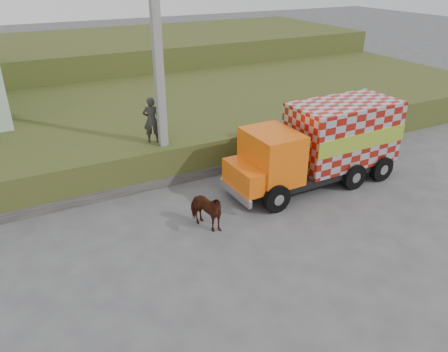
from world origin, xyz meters
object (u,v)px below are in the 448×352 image
cargo_truck (323,144)px  cow (205,210)px  pedestrian (152,120)px  utility_pole (159,78)px

cargo_truck → cow: size_ratio=4.50×
cow → pedestrian: 4.76m
utility_pole → cargo_truck: bearing=-29.1°
cargo_truck → cow: bearing=-171.2°
cargo_truck → pedestrian: (-5.59, 3.46, 0.80)m
utility_pole → pedestrian: bearing=117.5°
utility_pole → cow: size_ratio=5.12×
cargo_truck → cow: 5.61m
utility_pole → cargo_truck: 6.59m
utility_pole → cargo_truck: size_ratio=1.14×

